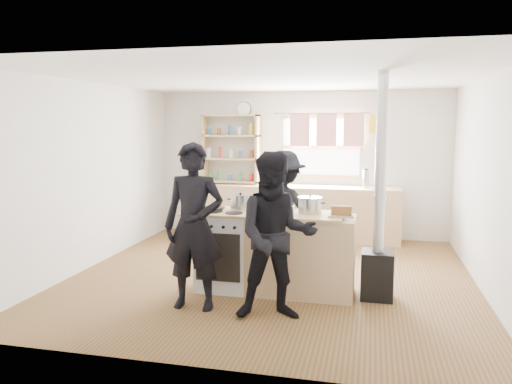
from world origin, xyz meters
The scene contains 14 objects.
ground centered at (0.00, 0.00, -0.01)m, with size 5.00×5.00×0.01m, color brown.
back_counter centered at (0.00, 2.22, 0.45)m, with size 3.40×0.55×0.90m, color tan.
shelving_unit centered at (-1.20, 2.34, 1.51)m, with size 1.00×0.28×1.20m.
thermos centered at (1.12, 2.22, 1.05)m, with size 0.10×0.10×0.30m, color silver.
cooking_island centered at (0.14, -0.55, 0.47)m, with size 1.97×0.64×0.93m.
skillet_greens centered at (-0.60, -0.64, 0.96)m, with size 0.41×0.41×0.05m.
roast_tray centered at (0.19, -0.59, 0.97)m, with size 0.33×0.27×0.07m.
stockpot_stove centered at (-0.30, -0.41, 1.02)m, with size 0.25×0.25×0.20m.
stockpot_counter centered at (0.54, -0.47, 1.02)m, with size 0.28×0.28×0.21m.
bread_board centered at (0.90, -0.62, 0.98)m, with size 0.28×0.20×0.12m.
flue_heater centered at (1.30, -0.52, 0.64)m, with size 0.35×0.35×2.50m.
person_near_left centered at (-0.58, -1.25, 0.88)m, with size 0.64×0.42×1.75m, color black.
person_near_right centered at (0.31, -1.34, 0.84)m, with size 0.81×0.63×1.67m, color black.
person_far centered at (0.10, 0.29, 0.80)m, with size 1.03×0.59×1.60m, color black.
Camera 1 is at (1.21, -6.07, 1.93)m, focal length 35.00 mm.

